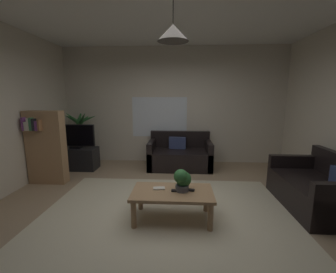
{
  "coord_description": "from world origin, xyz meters",
  "views": [
    {
      "loc": [
        0.19,
        -3.04,
        1.65
      ],
      "look_at": [
        0.0,
        0.3,
        1.05
      ],
      "focal_mm": 23.52,
      "sensor_mm": 36.0,
      "label": 1
    }
  ],
  "objects": [
    {
      "name": "pendant_lamp",
      "position": [
        0.09,
        -0.26,
        2.4
      ],
      "size": [
        0.38,
        0.38,
        0.56
      ],
      "color": "black"
    },
    {
      "name": "remote_on_table_0",
      "position": [
        0.16,
        -0.27,
        0.42
      ],
      "size": [
        0.16,
        0.05,
        0.02
      ],
      "primitive_type": "cube",
      "rotation": [
        0.0,
        0.0,
        1.54
      ],
      "color": "black",
      "rests_on": "coffee_table"
    },
    {
      "name": "window_pane",
      "position": [
        -0.34,
        2.5,
        1.15
      ],
      "size": [
        1.38,
        0.01,
        0.99
      ],
      "primitive_type": "cube",
      "color": "white"
    },
    {
      "name": "couch_right_side",
      "position": [
        2.24,
        0.19,
        0.28
      ],
      "size": [
        0.86,
        1.4,
        0.82
      ],
      "rotation": [
        0.0,
        0.0,
        -1.57
      ],
      "color": "black",
      "rests_on": "ground"
    },
    {
      "name": "tv_stand",
      "position": [
        -2.18,
        1.75,
        0.25
      ],
      "size": [
        0.9,
        0.44,
        0.5
      ],
      "primitive_type": "cube",
      "color": "black",
      "rests_on": "ground"
    },
    {
      "name": "couch_under_window",
      "position": [
        0.18,
        2.01,
        0.27
      ],
      "size": [
        1.45,
        0.86,
        0.82
      ],
      "color": "black",
      "rests_on": "ground"
    },
    {
      "name": "potted_palm_corner",
      "position": [
        -2.32,
        2.24,
        0.66
      ],
      "size": [
        0.9,
        0.85,
        1.37
      ],
      "color": "beige",
      "rests_on": "ground"
    },
    {
      "name": "rug",
      "position": [
        0.0,
        -0.2,
        0.0
      ],
      "size": [
        3.55,
        2.75,
        0.01
      ],
      "primitive_type": "cube",
      "color": "beige",
      "rests_on": "ground"
    },
    {
      "name": "wall_back",
      "position": [
        0.0,
        2.53,
        1.43
      ],
      "size": [
        5.59,
        0.06,
        2.86
      ],
      "primitive_type": "cube",
      "color": "beige",
      "rests_on": "ground"
    },
    {
      "name": "tv",
      "position": [
        -2.18,
        1.73,
        0.78
      ],
      "size": [
        0.88,
        0.16,
        0.54
      ],
      "color": "black",
      "rests_on": "tv_stand"
    },
    {
      "name": "bookshelf_corner",
      "position": [
        -2.37,
        0.91,
        0.72
      ],
      "size": [
        0.7,
        0.31,
        1.4
      ],
      "color": "#A87F56",
      "rests_on": "ground"
    },
    {
      "name": "remote_on_table_1",
      "position": [
        0.31,
        -0.23,
        0.42
      ],
      "size": [
        0.17,
        0.09,
        0.02
      ],
      "primitive_type": "cube",
      "rotation": [
        0.0,
        0.0,
        1.3
      ],
      "color": "black",
      "rests_on": "coffee_table"
    },
    {
      "name": "coffee_table",
      "position": [
        0.09,
        -0.26,
        0.34
      ],
      "size": [
        1.09,
        0.6,
        0.41
      ],
      "color": "#A87F56",
      "rests_on": "ground"
    },
    {
      "name": "book_on_table_0",
      "position": [
        -0.09,
        -0.2,
        0.42
      ],
      "size": [
        0.17,
        0.1,
        0.02
      ],
      "primitive_type": "cube",
      "rotation": [
        0.0,
        0.0,
        0.12
      ],
      "color": "beige",
      "rests_on": "coffee_table"
    },
    {
      "name": "floor",
      "position": [
        0.0,
        0.0,
        -0.01
      ],
      "size": [
        5.47,
        4.99,
        0.02
      ],
      "primitive_type": "cube",
      "color": "#9E8466",
      "rests_on": "ground"
    },
    {
      "name": "potted_plant_on_table",
      "position": [
        0.22,
        -0.23,
        0.56
      ],
      "size": [
        0.24,
        0.24,
        0.3
      ],
      "color": "#4C4C51",
      "rests_on": "coffee_table"
    }
  ]
}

